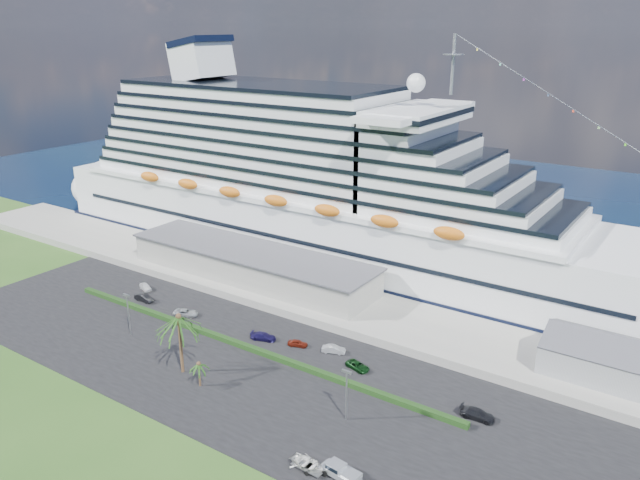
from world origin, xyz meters
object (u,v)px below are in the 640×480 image
Objects in this scene: parked_car_3 at (263,336)px; boat_trailer at (308,464)px; cruise_ship at (323,192)px; pickup_truck at (340,471)px.

boat_trailer reaches higher than parked_car_3.
boat_trailer is at bearing -149.60° from parked_car_3.
parked_car_3 is 0.84× the size of boat_trailer.
cruise_ship is 33.46× the size of boat_trailer.
boat_trailer is (27.61, -24.84, 0.38)m from parked_car_3.
cruise_ship is 82.42m from boat_trailer.
parked_car_3 is (15.69, -43.55, -15.88)m from cruise_ship.
cruise_ship reaches higher than parked_car_3.
cruise_ship is 39.71× the size of parked_car_3.
pickup_truck is at bearing -144.23° from parked_car_3.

